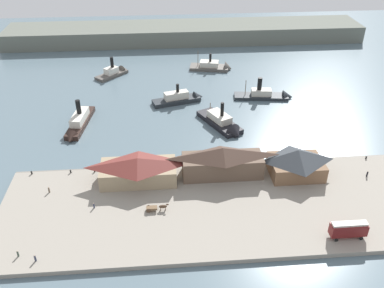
% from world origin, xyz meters
% --- Properties ---
extents(ground_plane, '(320.00, 320.00, 0.00)m').
position_xyz_m(ground_plane, '(0.00, 0.00, 0.00)').
color(ground_plane, slate).
extents(quay_promenade, '(110.00, 36.00, 1.20)m').
position_xyz_m(quay_promenade, '(0.00, -22.00, 0.60)').
color(quay_promenade, gray).
rests_on(quay_promenade, ground).
extents(seawall_edge, '(110.00, 0.80, 1.00)m').
position_xyz_m(seawall_edge, '(0.00, -3.60, 0.50)').
color(seawall_edge, slate).
rests_on(seawall_edge, ground).
extents(ferry_shed_central_terminal, '(20.48, 9.92, 7.03)m').
position_xyz_m(ferry_shed_central_terminal, '(-20.69, -9.91, 4.77)').
color(ferry_shed_central_terminal, '#998466').
rests_on(ferry_shed_central_terminal, quay_promenade).
extents(ferry_shed_east_terminal, '(22.13, 7.70, 8.61)m').
position_xyz_m(ferry_shed_east_terminal, '(2.03, -9.27, 5.57)').
color(ferry_shed_east_terminal, brown).
rests_on(ferry_shed_east_terminal, quay_promenade).
extents(ferry_shed_west_terminal, '(14.47, 10.77, 7.80)m').
position_xyz_m(ferry_shed_west_terminal, '(22.20, -10.61, 5.17)').
color(ferry_shed_west_terminal, brown).
rests_on(ferry_shed_west_terminal, quay_promenade).
extents(street_tram, '(8.26, 2.55, 4.25)m').
position_xyz_m(street_tram, '(26.84, -35.29, 3.68)').
color(street_tram, maroon).
rests_on(street_tram, quay_promenade).
extents(horse_cart, '(5.57, 1.44, 1.87)m').
position_xyz_m(horse_cart, '(-16.12, -22.71, 2.13)').
color(horse_cart, brown).
rests_on(horse_cart, quay_promenade).
extents(pedestrian_near_cart, '(0.39, 0.39, 1.58)m').
position_xyz_m(pedestrian_near_cart, '(-45.87, -35.09, 1.92)').
color(pedestrian_near_cart, '#3D4C42').
rests_on(pedestrian_near_cart, quay_promenade).
extents(pedestrian_near_west_shed, '(0.39, 0.39, 1.58)m').
position_xyz_m(pedestrian_near_west_shed, '(-31.46, -20.51, 1.92)').
color(pedestrian_near_west_shed, '#33384C').
rests_on(pedestrian_near_west_shed, quay_promenade).
extents(pedestrian_by_tram, '(0.42, 0.42, 1.70)m').
position_xyz_m(pedestrian_by_tram, '(-41.85, -36.73, 1.98)').
color(pedestrian_by_tram, '#33384C').
rests_on(pedestrian_by_tram, quay_promenade).
extents(pedestrian_at_waters_edge, '(0.42, 0.42, 1.71)m').
position_xyz_m(pedestrian_at_waters_edge, '(-43.78, -13.42, 1.98)').
color(pedestrian_at_waters_edge, '#6B5B4C').
rests_on(pedestrian_at_waters_edge, quay_promenade).
extents(pedestrian_near_east_shed, '(0.44, 0.44, 1.77)m').
position_xyz_m(pedestrian_near_east_shed, '(41.47, -13.42, 2.01)').
color(pedestrian_near_east_shed, '#232328').
rests_on(pedestrian_near_east_shed, quay_promenade).
extents(mooring_post_center_west, '(0.44, 0.44, 0.90)m').
position_xyz_m(mooring_post_center_west, '(-39.67, -5.15, 1.65)').
color(mooring_post_center_west, black).
rests_on(mooring_post_center_west, quay_promenade).
extents(mooring_post_west, '(0.44, 0.44, 0.90)m').
position_xyz_m(mooring_post_west, '(-50.29, -4.86, 1.65)').
color(mooring_post_west, black).
rests_on(mooring_post_west, quay_promenade).
extents(mooring_post_east, '(0.44, 0.44, 0.90)m').
position_xyz_m(mooring_post_east, '(45.06, -5.00, 1.65)').
color(mooring_post_east, black).
rests_on(mooring_post_east, quay_promenade).
extents(mooring_post_center_east, '(0.44, 0.44, 0.90)m').
position_xyz_m(mooring_post_center_east, '(-33.09, -5.24, 1.65)').
color(mooring_post_center_east, black).
rests_on(mooring_post_center_east, quay_promenade).
extents(ferry_departing_north, '(22.48, 7.91, 10.07)m').
position_xyz_m(ferry_departing_north, '(27.00, 39.25, 1.20)').
color(ferry_departing_north, '#23282D').
rests_on(ferry_departing_north, ground).
extents(ferry_mid_harbor, '(14.47, 14.56, 9.88)m').
position_xyz_m(ferry_mid_harbor, '(-32.83, 66.80, 1.30)').
color(ferry_mid_harbor, '#514C47').
rests_on(ferry_mid_harbor, ground).
extents(ferry_approaching_west, '(7.56, 23.42, 10.14)m').
position_xyz_m(ferry_approaching_west, '(-41.58, 22.21, 1.67)').
color(ferry_approaching_west, black).
rests_on(ferry_approaching_west, ground).
extents(ferry_near_quay, '(18.99, 9.95, 10.50)m').
position_xyz_m(ferry_near_quay, '(10.40, 69.38, 1.14)').
color(ferry_near_quay, '#514C47').
rests_on(ferry_near_quay, ground).
extents(ferry_outer_harbor, '(19.86, 9.85, 8.80)m').
position_xyz_m(ferry_outer_harbor, '(-6.27, 38.79, 1.44)').
color(ferry_outer_harbor, '#23282D').
rests_on(ferry_outer_harbor, ground).
extents(ferry_moored_west, '(14.70, 21.11, 10.78)m').
position_xyz_m(ferry_moored_west, '(6.62, 18.38, 1.35)').
color(ferry_moored_west, black).
rests_on(ferry_moored_west, ground).
extents(far_headland, '(180.00, 24.00, 8.00)m').
position_xyz_m(far_headland, '(0.00, 110.00, 4.00)').
color(far_headland, '#60665B').
rests_on(far_headland, ground).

